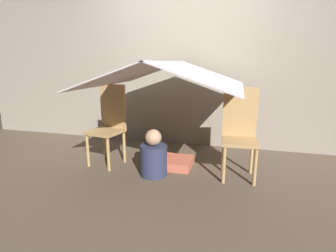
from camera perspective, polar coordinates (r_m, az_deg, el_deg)
ground_plane at (r=2.88m, az=-1.11°, el=-11.24°), size 8.80×8.80×0.00m
wall_back at (r=3.88m, az=4.31°, el=14.16°), size 7.00×0.05×2.50m
chair_left at (r=3.24m, az=-12.70°, el=0.75°), size 0.43×0.43×0.96m
chair_right at (r=2.88m, az=15.31°, el=-0.99°), size 0.39×0.39×0.96m
sheet_canopy at (r=2.82m, az=0.00°, el=11.26°), size 1.55×1.59×0.27m
person_front at (r=2.88m, az=-3.16°, el=-6.71°), size 0.30×0.30×0.52m
floor_cushion at (r=3.17m, az=0.81°, el=-7.85°), size 0.48×0.38×0.10m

